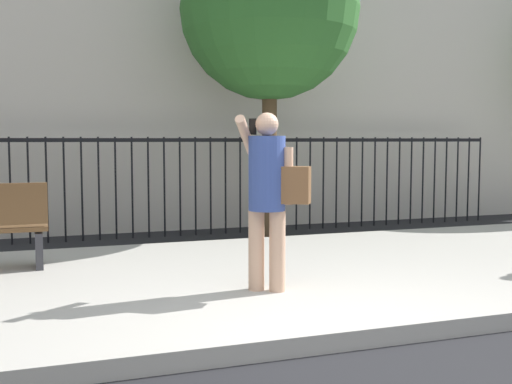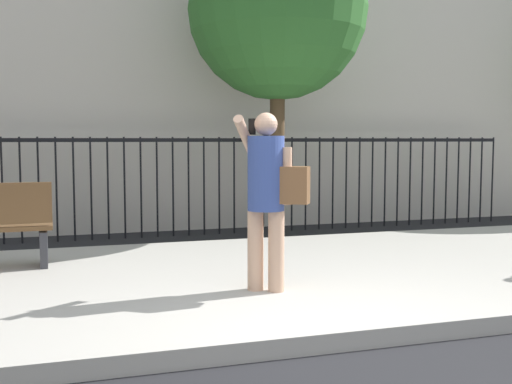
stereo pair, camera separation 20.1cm
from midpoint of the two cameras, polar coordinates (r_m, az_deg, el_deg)
name	(u,v)px [view 2 (the right image)]	position (r m, az deg, el deg)	size (l,w,h in m)	color
ground_plane	(335,353)	(4.77, 8.46, -14.32)	(60.00, 60.00, 0.00)	black
sidewalk	(248,279)	(6.72, 0.10, -7.96)	(28.00, 4.40, 0.15)	#B2ADA3
iron_fence	(181,173)	(10.15, -6.30, 1.73)	(12.03, 0.04, 1.60)	black
pedestrian_on_phone	(269,188)	(5.77, 2.16, 0.34)	(0.71, 0.62, 1.65)	tan
street_tree_near	(278,11)	(9.87, 2.58, 16.14)	(2.72, 2.72, 4.87)	#4C3823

